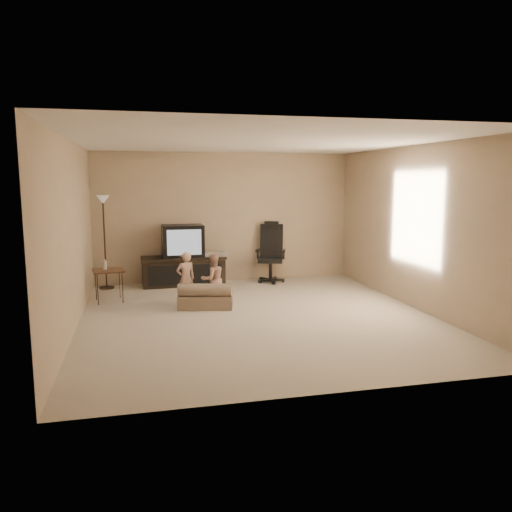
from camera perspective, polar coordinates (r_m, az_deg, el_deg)
The scene contains 9 objects.
floor at distance 7.33m, azimuth 0.13°, elevation -6.91°, with size 5.50×5.50×0.00m, color #BEB297.
room_shell at distance 7.08m, azimuth 0.14°, elevation 5.02°, with size 5.50×5.50×5.50m.
tv_stand at distance 9.52m, azimuth -8.27°, elevation -0.47°, with size 1.61×0.61×1.14m.
office_chair at distance 9.74m, azimuth 1.72°, elevation -0.49°, with size 0.69×0.70×1.17m.
side_table at distance 8.46m, azimuth -16.56°, elevation -1.61°, with size 0.55×0.55×0.72m.
floor_lamp at distance 9.41m, azimuth -17.00°, elevation 3.84°, with size 0.26×0.26×1.70m.
child_sofa at distance 7.80m, azimuth -5.78°, elevation -4.76°, with size 0.91×0.64×0.41m.
toddler_left at distance 7.96m, azimuth -8.04°, elevation -2.58°, with size 0.31×0.23×0.86m, color tan.
toddler_right at distance 7.98m, azimuth -4.95°, elevation -2.66°, with size 0.40×0.22×0.82m, color tan.
Camera 1 is at (-1.63, -6.87, 1.97)m, focal length 35.00 mm.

